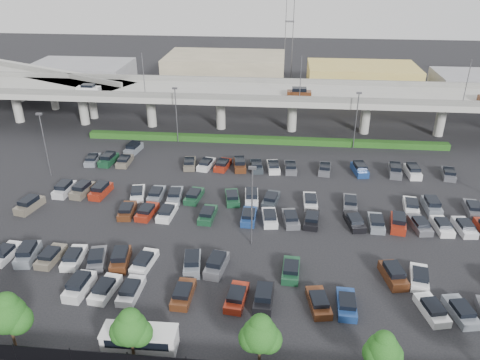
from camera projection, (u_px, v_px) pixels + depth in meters
name	position (u px, v px, depth m)	size (l,w,h in m)	color
ground	(256.00, 210.00, 64.10)	(280.00, 280.00, 0.00)	black
overpass	(266.00, 96.00, 89.52)	(150.00, 13.00, 15.80)	#999991
on_ramp	(35.00, 76.00, 103.84)	(50.93, 30.13, 8.80)	#999991
hedge	(264.00, 140.00, 86.15)	(66.00, 1.60, 1.10)	#183F12
tree_row	(244.00, 334.00, 38.82)	(65.07, 3.66, 5.94)	#332316
shuttle_bus	(140.00, 338.00, 41.51)	(6.72, 2.40, 2.15)	silver
parked_cars	(247.00, 219.00, 60.91)	(63.09, 41.66, 1.67)	maroon
light_poles	(227.00, 162.00, 63.46)	(66.90, 48.38, 10.30)	#515056
distant_buildings	(321.00, 76.00, 116.52)	(138.00, 24.00, 9.00)	gray
comm_tower	(290.00, 19.00, 122.82)	(2.40, 2.40, 30.00)	#515056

